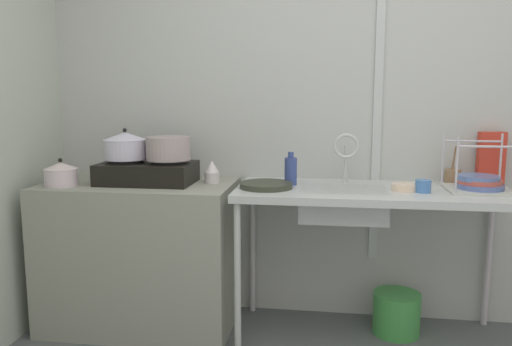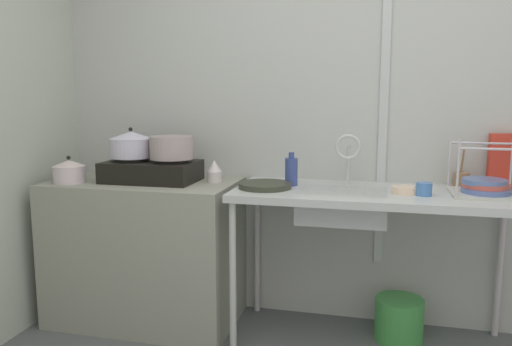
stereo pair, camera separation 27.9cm
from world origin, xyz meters
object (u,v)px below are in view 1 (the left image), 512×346
small_bowl_on_drainboard (405,187)px  bucket_on_floor (396,313)px  dish_rack (479,183)px  cup_by_rack (423,186)px  pot_on_left_burner (125,146)px  utensil_jar (453,176)px  cereal_box (491,158)px  sink_basin (343,204)px  frying_pan (266,185)px  bottle_by_sink (291,171)px  stove (147,172)px  pot_beside_stove (61,174)px  pot_on_right_burner (168,148)px  percolator (212,172)px  faucet (346,150)px

small_bowl_on_drainboard → bucket_on_floor: (0.00, 0.11, -0.75)m
dish_rack → cup_by_rack: size_ratio=4.13×
pot_on_left_burner → utensil_jar: bearing=7.4°
cereal_box → pot_on_left_burner: bearing=-177.1°
sink_basin → frying_pan: size_ratio=1.61×
dish_rack → cup_by_rack: 0.31m
bottle_by_sink → cereal_box: cereal_box is taller
stove → cereal_box: cereal_box is taller
stove → frying_pan: (0.69, -0.06, -0.05)m
pot_on_left_burner → pot_beside_stove: 0.38m
pot_on_right_burner → percolator: size_ratio=1.93×
percolator → dish_rack: size_ratio=0.39×
percolator → utensil_jar: size_ratio=0.60×
pot_on_left_burner → utensil_jar: 1.88m
cup_by_rack → bucket_on_floor: cup_by_rack is taller
pot_on_right_burner → sink_basin: (0.98, -0.02, -0.29)m
frying_pan → bucket_on_floor: (0.74, 0.13, -0.75)m
utensil_jar → stove: bearing=-172.0°
pot_on_left_burner → cereal_box: pot_on_left_burner is taller
stove → bottle_by_sink: 0.82m
dish_rack → small_bowl_on_drainboard: size_ratio=2.43×
dish_rack → bucket_on_floor: (-0.38, 0.06, -0.78)m
pot_beside_stove → bucket_on_floor: bearing=7.1°
pot_on_left_burner → percolator: 0.52m
frying_pan → cup_by_rack: 0.82m
frying_pan → cup_by_rack: bearing=-0.8°
frying_pan → bucket_on_floor: size_ratio=1.09×
small_bowl_on_drainboard → cereal_box: 0.60m
frying_pan → faucet: bearing=21.9°
cereal_box → bucket_on_floor: 1.04m
sink_basin → frying_pan: frying_pan is taller
small_bowl_on_drainboard → utensil_jar: bearing=41.9°
faucet → cup_by_rack: faucet is taller
sink_basin → bottle_by_sink: (-0.29, 0.08, 0.16)m
sink_basin → bucket_on_floor: size_ratio=1.75×
pot_on_left_burner → small_bowl_on_drainboard: (1.56, -0.03, -0.20)m
stove → frying_pan: stove is taller
percolator → sink_basin: 0.76m
bucket_on_floor → frying_pan: bearing=-169.8°
percolator → frying_pan: bearing=-19.3°
pot_beside_stove → cup_by_rack: size_ratio=2.30×
pot_on_left_burner → percolator: size_ratio=1.92×
frying_pan → dish_rack: size_ratio=0.87×
pot_on_left_burner → pot_on_right_burner: size_ratio=1.00×
pot_beside_stove → cereal_box: size_ratio=0.62×
pot_on_left_burner → cup_by_rack: (1.64, -0.07, -0.18)m
dish_rack → cup_by_rack: (-0.30, -0.09, -0.01)m
utensil_jar → bucket_on_floor: (-0.30, -0.17, -0.78)m
faucet → cup_by_rack: (0.39, -0.18, -0.17)m
stove → bottle_by_sink: size_ratio=2.84×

